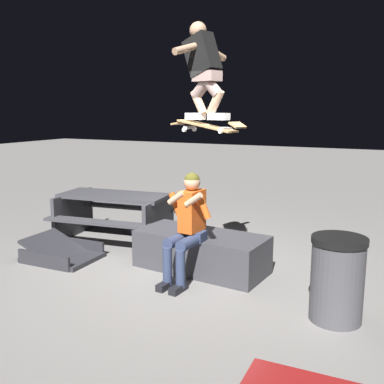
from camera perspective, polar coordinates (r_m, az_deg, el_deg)
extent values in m
plane|color=slate|center=(5.85, -0.66, -10.07)|extent=(40.00, 40.00, 0.00)
cube|color=#38383D|center=(5.81, 1.17, -7.67)|extent=(1.76, 0.91, 0.49)
cube|color=#2D3856|center=(5.42, 0.00, -5.62)|extent=(0.32, 0.20, 0.12)
cube|color=#D15119|center=(5.34, 0.00, -2.43)|extent=(0.23, 0.36, 0.50)
sphere|color=tan|center=(5.28, 0.00, 1.28)|extent=(0.20, 0.20, 0.20)
sphere|color=#4C4919|center=(5.27, 0.00, 1.50)|extent=(0.19, 0.19, 0.19)
cylinder|color=#D15119|center=(5.18, 1.53, -2.00)|extent=(0.20, 0.10, 0.29)
cylinder|color=tan|center=(5.11, 0.20, -1.02)|extent=(0.24, 0.09, 0.19)
cylinder|color=#D15119|center=(5.38, -2.15, -1.52)|extent=(0.20, 0.10, 0.29)
cylinder|color=tan|center=(5.24, -2.04, -0.74)|extent=(0.24, 0.09, 0.19)
cylinder|color=#2D3856|center=(5.22, -0.32, -6.50)|extent=(0.18, 0.41, 0.14)
cylinder|color=#2D3856|center=(5.14, -1.51, -9.87)|extent=(0.11, 0.11, 0.45)
cube|color=black|center=(5.19, -1.81, -12.37)|extent=(0.13, 0.27, 0.08)
cylinder|color=#2D3856|center=(5.31, -1.97, -6.19)|extent=(0.18, 0.41, 0.14)
cylinder|color=#2D3856|center=(5.24, -3.18, -9.50)|extent=(0.11, 0.11, 0.45)
cube|color=black|center=(5.28, -3.47, -11.95)|extent=(0.13, 0.27, 0.08)
cube|color=#AD8451|center=(5.28, 1.91, 8.52)|extent=(0.82, 0.41, 0.14)
cube|color=#AD8451|center=(5.58, -1.64, 8.84)|extent=(0.17, 0.23, 0.04)
cube|color=#AD8451|center=(5.00, 5.89, 8.59)|extent=(0.17, 0.22, 0.07)
cube|color=#99999E|center=(5.47, -0.35, 8.33)|extent=(0.11, 0.17, 0.04)
cylinder|color=white|center=(5.40, -1.00, 8.04)|extent=(0.06, 0.04, 0.05)
cylinder|color=white|center=(5.54, 0.29, 8.10)|extent=(0.06, 0.04, 0.05)
cube|color=#99999E|center=(5.11, 4.33, 8.15)|extent=(0.11, 0.17, 0.04)
cylinder|color=white|center=(5.04, 3.69, 7.84)|extent=(0.06, 0.04, 0.05)
cylinder|color=white|center=(5.18, 4.94, 7.89)|extent=(0.06, 0.04, 0.05)
cube|color=white|center=(5.40, 0.45, 9.74)|extent=(0.28, 0.17, 0.08)
cube|color=white|center=(5.16, 3.46, 9.68)|extent=(0.28, 0.17, 0.08)
cylinder|color=tan|center=(5.36, 0.89, 11.44)|extent=(0.26, 0.16, 0.31)
cylinder|color=#806863|center=(5.32, 1.49, 13.60)|extent=(0.36, 0.22, 0.33)
cylinder|color=tan|center=(5.20, 3.01, 11.46)|extent=(0.26, 0.16, 0.31)
cylinder|color=#806863|center=(5.25, 2.41, 13.63)|extent=(0.36, 0.22, 0.33)
cube|color=#806863|center=(5.29, 1.95, 14.70)|extent=(0.34, 0.28, 0.12)
cube|color=black|center=(5.37, 1.29, 17.22)|extent=(0.49, 0.34, 0.52)
sphere|color=tan|center=(5.45, 0.79, 20.10)|extent=(0.20, 0.20, 0.20)
cylinder|color=tan|center=(5.23, -0.55, 18.06)|extent=(0.20, 0.45, 0.19)
cylinder|color=tan|center=(5.55, 2.69, 17.61)|extent=(0.20, 0.45, 0.19)
cube|color=#28282D|center=(6.50, -16.34, -8.08)|extent=(0.97, 0.74, 0.06)
cube|color=#28282D|center=(6.48, -16.38, -7.41)|extent=(0.94, 0.74, 0.41)
cube|color=#28282D|center=(6.24, -18.59, -8.34)|extent=(0.86, 0.06, 0.20)
cube|color=#28282D|center=(6.74, -14.32, -6.71)|extent=(0.86, 0.06, 0.20)
cube|color=#38383D|center=(7.11, -10.03, -0.47)|extent=(1.77, 0.91, 0.06)
cube|color=#38383D|center=(6.71, -12.21, -3.83)|extent=(1.72, 0.45, 0.04)
cube|color=#38383D|center=(7.65, -7.97, -1.93)|extent=(1.72, 0.45, 0.04)
cube|color=#38383D|center=(7.58, -15.05, -2.77)|extent=(0.20, 1.10, 0.72)
cube|color=#38383D|center=(6.86, -4.27, -3.83)|extent=(0.20, 1.10, 0.72)
cylinder|color=#47474C|center=(4.65, 18.19, -10.97)|extent=(0.51, 0.51, 0.79)
cylinder|color=black|center=(4.51, 18.50, -5.91)|extent=(0.54, 0.54, 0.06)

